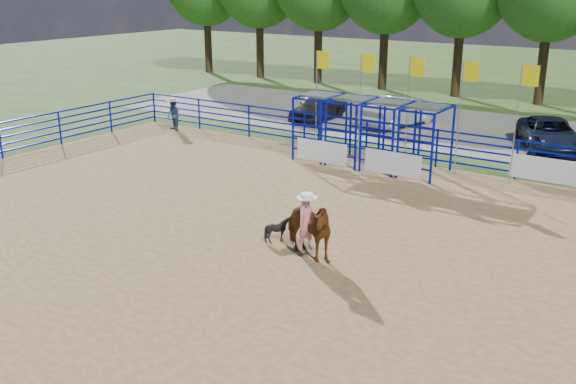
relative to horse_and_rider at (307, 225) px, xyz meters
The scene contains 11 objects.
ground 1.00m from the horse_and_rider, behind, with size 120.00×120.00×0.00m, color #3B5622.
arena_dirt 0.99m from the horse_and_rider, behind, with size 30.00×20.00×0.02m, color olive.
gravel_strip 17.03m from the horse_and_rider, 91.31° to the left, with size 40.00×10.00×0.01m, color gray.
horse_and_rider is the anchor object (origin of this frame).
calf 1.38m from the horse_and_rider, 158.66° to the left, with size 0.57×0.65×0.71m, color black.
spectator_cowboy 15.98m from the horse_and_rider, 145.49° to the left, with size 0.87×0.77×1.53m.
car_a 17.39m from the horse_and_rider, 120.16° to the left, with size 1.62×4.04×1.38m, color black.
car_b 16.77m from the horse_and_rider, 106.11° to the left, with size 1.59×4.55×1.50m, color gray.
car_c 15.55m from the horse_and_rider, 80.48° to the left, with size 2.16×4.69×1.30m, color black.
perimeter_fence 0.43m from the horse_and_rider, behind, with size 30.10×20.10×1.50m.
chute_assembly 9.14m from the horse_and_rider, 104.52° to the left, with size 19.32×2.41×4.20m.
Camera 1 is at (8.47, -12.98, 6.84)m, focal length 40.00 mm.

